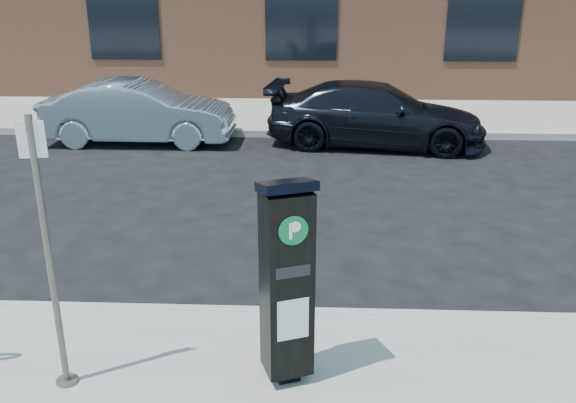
# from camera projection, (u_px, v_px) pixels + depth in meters

# --- Properties ---
(ground) EXTENTS (120.00, 120.00, 0.00)m
(ground) POSITION_uv_depth(u_px,v_px,m) (274.00, 321.00, 6.44)
(ground) COLOR black
(ground) RESTS_ON ground
(sidewalk_far) EXTENTS (60.00, 12.00, 0.15)m
(sidewalk_far) POSITION_uv_depth(u_px,v_px,m) (302.00, 90.00, 19.56)
(sidewalk_far) COLOR gray
(sidewalk_far) RESTS_ON ground
(curb_near) EXTENTS (60.00, 0.12, 0.16)m
(curb_near) POSITION_uv_depth(u_px,v_px,m) (273.00, 316.00, 6.40)
(curb_near) COLOR #9E9B93
(curb_near) RESTS_ON ground
(curb_far) EXTENTS (60.00, 0.12, 0.16)m
(curb_far) POSITION_uv_depth(u_px,v_px,m) (297.00, 134.00, 13.94)
(curb_far) COLOR #9E9B93
(curb_far) RESTS_ON ground
(parking_kiosk) EXTENTS (0.52, 0.49, 1.82)m
(parking_kiosk) POSITION_uv_depth(u_px,v_px,m) (287.00, 281.00, 4.97)
(parking_kiosk) COLOR black
(parking_kiosk) RESTS_ON sidewalk_near
(sign_pole) EXTENTS (0.20, 0.19, 2.32)m
(sign_pole) POSITION_uv_depth(u_px,v_px,m) (49.00, 260.00, 4.83)
(sign_pole) COLOR #5F5A54
(sign_pole) RESTS_ON sidewalk_near
(car_silver) EXTENTS (4.10, 1.43, 1.35)m
(car_silver) POSITION_uv_depth(u_px,v_px,m) (139.00, 112.00, 13.30)
(car_silver) COLOR #8CA3B2
(car_silver) RESTS_ON ground
(car_dark) EXTENTS (4.84, 2.48, 1.34)m
(car_dark) POSITION_uv_depth(u_px,v_px,m) (376.00, 115.00, 13.09)
(car_dark) COLOR black
(car_dark) RESTS_ON ground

